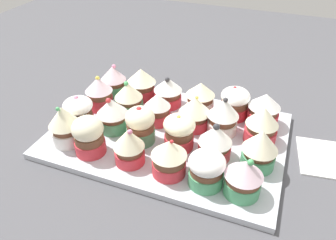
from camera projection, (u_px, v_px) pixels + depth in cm
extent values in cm
cube|color=#4C4C51|center=(168.00, 143.00, 66.13)|extent=(180.00, 180.00, 3.00)
cube|color=silver|center=(168.00, 135.00, 64.91)|extent=(44.62, 30.97, 1.20)
cylinder|color=white|center=(68.00, 136.00, 61.31)|extent=(5.43, 5.43, 2.74)
cylinder|color=brown|center=(66.00, 128.00, 60.12)|extent=(4.80, 4.80, 1.35)
cone|color=#F4EDC6|center=(63.00, 116.00, 58.62)|extent=(5.89, 5.89, 3.83)
sphere|color=#4CB266|center=(58.00, 109.00, 57.24)|extent=(0.75, 0.75, 0.75)
cylinder|color=#D1333D|center=(91.00, 146.00, 59.21)|extent=(5.52, 5.52, 2.46)
cylinder|color=brown|center=(89.00, 138.00, 58.06)|extent=(5.15, 5.15, 1.48)
ellipsoid|color=#F4EDC6|center=(87.00, 129.00, 56.87)|extent=(5.60, 5.60, 4.38)
cylinder|color=#D1333D|center=(130.00, 156.00, 57.13)|extent=(5.25, 5.25, 2.23)
cylinder|color=brown|center=(129.00, 149.00, 56.13)|extent=(4.68, 4.68, 1.20)
cone|color=#F4EDC6|center=(128.00, 138.00, 54.78)|extent=(5.40, 5.40, 3.46)
sphere|color=pink|center=(130.00, 132.00, 53.60)|extent=(0.87, 0.87, 0.87)
cylinder|color=#D1333D|center=(169.00, 167.00, 54.84)|extent=(5.70, 5.70, 2.38)
cylinder|color=brown|center=(169.00, 158.00, 53.69)|extent=(5.42, 5.42, 1.57)
cone|color=#F4EDC6|center=(169.00, 148.00, 52.40)|extent=(5.96, 5.96, 2.88)
sphere|color=red|center=(172.00, 142.00, 51.61)|extent=(0.62, 0.62, 0.62)
cylinder|color=#4C9E6B|center=(206.00, 178.00, 52.87)|extent=(5.73, 5.73, 2.41)
cylinder|color=brown|center=(206.00, 170.00, 51.87)|extent=(5.27, 5.27, 1.03)
ellipsoid|color=white|center=(207.00, 163.00, 50.95)|extent=(5.95, 5.95, 3.54)
cylinder|color=#4C9E6B|center=(242.00, 187.00, 51.13)|extent=(5.69, 5.69, 2.63)
cylinder|color=brown|center=(243.00, 178.00, 50.04)|extent=(5.43, 5.43, 1.16)
cone|color=silver|center=(245.00, 168.00, 48.87)|extent=(5.96, 5.96, 2.85)
sphere|color=#4CB266|center=(251.00, 162.00, 48.08)|extent=(1.01, 1.01, 1.01)
cylinder|color=#D1333D|center=(80.00, 120.00, 65.98)|extent=(5.56, 5.56, 2.22)
cylinder|color=brown|center=(79.00, 113.00, 64.89)|extent=(5.13, 5.13, 1.55)
ellipsoid|color=white|center=(78.00, 105.00, 63.89)|extent=(5.85, 5.85, 3.12)
sphere|color=pink|center=(76.00, 98.00, 63.38)|extent=(1.08, 1.08, 1.08)
cylinder|color=#4C9E6B|center=(114.00, 124.00, 64.72)|extent=(5.51, 5.51, 2.59)
cylinder|color=brown|center=(113.00, 116.00, 63.63)|extent=(5.09, 5.09, 1.13)
cone|color=white|center=(112.00, 107.00, 62.37)|extent=(6.09, 6.09, 3.23)
sphere|color=red|center=(108.00, 100.00, 61.40)|extent=(1.00, 1.00, 1.00)
cylinder|color=#4C9E6B|center=(141.00, 135.00, 61.73)|extent=(5.34, 5.34, 2.75)
cylinder|color=brown|center=(140.00, 126.00, 60.57)|extent=(5.12, 5.12, 1.24)
ellipsoid|color=#F4EDC6|center=(140.00, 118.00, 59.48)|extent=(5.49, 5.49, 4.15)
sphere|color=red|center=(139.00, 109.00, 58.36)|extent=(1.00, 1.00, 1.00)
cylinder|color=#D1333D|center=(179.00, 141.00, 60.41)|extent=(5.43, 5.43, 2.47)
cylinder|color=brown|center=(179.00, 133.00, 59.26)|extent=(5.07, 5.07, 1.49)
ellipsoid|color=#F4EDC6|center=(179.00, 125.00, 58.22)|extent=(5.81, 5.81, 3.48)
sphere|color=#EAD64C|center=(179.00, 117.00, 57.24)|extent=(0.78, 0.78, 0.78)
cylinder|color=#D1333D|center=(214.00, 151.00, 58.25)|extent=(5.82, 5.82, 2.22)
cylinder|color=brown|center=(215.00, 144.00, 57.29)|extent=(5.27, 5.27, 1.08)
cone|color=white|center=(216.00, 134.00, 56.00)|extent=(5.98, 5.98, 3.34)
sphere|color=#333338|center=(216.00, 127.00, 55.23)|extent=(1.20, 1.20, 1.20)
cylinder|color=#4C9E6B|center=(257.00, 160.00, 56.21)|extent=(5.76, 5.76, 2.53)
cylinder|color=brown|center=(259.00, 152.00, 55.16)|extent=(5.09, 5.09, 1.12)
cone|color=#F4EDC6|center=(262.00, 140.00, 53.72)|extent=(6.05, 6.05, 3.81)
cylinder|color=#D1333D|center=(101.00, 102.00, 71.15)|extent=(5.43, 5.43, 2.74)
cylinder|color=brown|center=(99.00, 94.00, 69.94)|extent=(5.10, 5.10, 1.42)
cone|color=silver|center=(98.00, 85.00, 68.65)|extent=(5.82, 5.82, 3.04)
sphere|color=#EAD64C|center=(97.00, 78.00, 68.04)|extent=(0.91, 0.91, 0.91)
cylinder|color=#4C9E6B|center=(129.00, 106.00, 70.03)|extent=(5.89, 5.89, 2.45)
cylinder|color=brown|center=(129.00, 99.00, 69.02)|extent=(5.43, 5.43, 1.03)
cone|color=#F4EDC6|center=(128.00, 90.00, 67.75)|extent=(5.93, 5.93, 3.33)
sphere|color=#4CB266|center=(126.00, 84.00, 66.99)|extent=(1.01, 1.01, 1.01)
cylinder|color=#D1333D|center=(158.00, 117.00, 66.94)|extent=(5.29, 5.29, 2.31)
cylinder|color=brown|center=(157.00, 109.00, 65.86)|extent=(4.72, 4.72, 1.41)
cone|color=white|center=(157.00, 100.00, 64.64)|extent=(5.31, 5.31, 2.82)
cylinder|color=#D1333D|center=(194.00, 122.00, 65.49)|extent=(5.69, 5.69, 2.20)
cylinder|color=brown|center=(194.00, 115.00, 64.48)|extent=(5.10, 5.10, 1.28)
cone|color=#F4EDC6|center=(195.00, 105.00, 63.15)|extent=(6.28, 6.28, 3.29)
sphere|color=#EAD64C|center=(197.00, 98.00, 62.46)|extent=(0.72, 0.72, 0.72)
cylinder|color=white|center=(222.00, 127.00, 64.08)|extent=(5.79, 5.79, 2.40)
cylinder|color=brown|center=(223.00, 119.00, 62.95)|extent=(5.16, 5.16, 1.48)
cone|color=white|center=(224.00, 107.00, 61.44)|extent=(6.03, 6.03, 3.72)
sphere|color=#333338|center=(226.00, 100.00, 60.33)|extent=(0.95, 0.95, 0.95)
cylinder|color=#D1333D|center=(260.00, 135.00, 61.91)|extent=(6.03, 6.03, 2.53)
cylinder|color=brown|center=(261.00, 127.00, 60.81)|extent=(5.35, 5.35, 1.23)
cone|color=#F4EDC6|center=(264.00, 116.00, 59.42)|extent=(6.04, 6.04, 3.57)
cylinder|color=#4C9E6B|center=(114.00, 88.00, 76.15)|extent=(5.61, 5.61, 2.47)
cylinder|color=brown|center=(114.00, 82.00, 75.10)|extent=(5.19, 5.19, 1.13)
cone|color=silver|center=(113.00, 73.00, 73.85)|extent=(5.83, 5.83, 3.18)
sphere|color=pink|center=(114.00, 67.00, 73.37)|extent=(0.96, 0.96, 0.96)
cylinder|color=#D1333D|center=(142.00, 92.00, 74.78)|extent=(5.93, 5.93, 2.43)
cylinder|color=brown|center=(142.00, 85.00, 73.66)|extent=(5.47, 5.47, 1.44)
cone|color=#F4EDC6|center=(141.00, 76.00, 72.29)|extent=(6.56, 6.56, 3.26)
cylinder|color=#D1333D|center=(168.00, 100.00, 72.26)|extent=(5.89, 5.89, 2.31)
cylinder|color=brown|center=(168.00, 93.00, 71.21)|extent=(5.39, 5.39, 1.30)
cone|color=white|center=(168.00, 84.00, 69.99)|extent=(6.14, 6.14, 2.93)
sphere|color=#333338|center=(167.00, 80.00, 68.95)|extent=(1.07, 1.07, 1.07)
cylinder|color=white|center=(200.00, 105.00, 70.22)|extent=(5.86, 5.86, 2.53)
cylinder|color=brown|center=(200.00, 98.00, 69.08)|extent=(5.37, 5.37, 1.38)
cone|color=#F4EDC6|center=(201.00, 89.00, 67.86)|extent=(6.10, 6.10, 2.84)
cylinder|color=#D1333D|center=(234.00, 111.00, 68.53)|extent=(5.79, 5.79, 2.58)
cylinder|color=brown|center=(235.00, 103.00, 67.42)|extent=(5.46, 5.46, 1.23)
ellipsoid|color=white|center=(236.00, 96.00, 66.47)|extent=(5.94, 5.94, 3.40)
sphere|color=red|center=(235.00, 88.00, 66.02)|extent=(0.71, 0.71, 0.71)
cylinder|color=#D1333D|center=(262.00, 118.00, 66.27)|extent=(6.15, 6.15, 2.72)
cylinder|color=brown|center=(264.00, 109.00, 65.09)|extent=(5.44, 5.44, 1.33)
cone|color=white|center=(266.00, 100.00, 63.86)|extent=(6.31, 6.31, 2.88)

